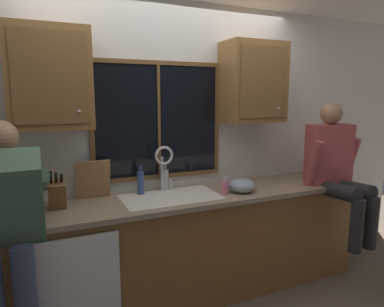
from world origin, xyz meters
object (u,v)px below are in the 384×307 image
Objects in this scene: person_sitting_on_counter at (336,166)px; cutting_board at (93,180)px; knife_block at (57,195)px; mixing_bowl at (242,186)px; bottle_tall_clear at (165,179)px; person_standing at (5,227)px; bottle_green_glass at (141,182)px; soap_dispenser at (225,187)px.

cutting_board is (-2.12, 0.49, -0.03)m from person_sitting_on_counter.
knife_block is 1.00× the size of cutting_board.
mixing_bowl is 0.67m from bottle_tall_clear.
person_standing reaches higher than bottle_green_glass.
person_sitting_on_counter is at bearing -14.61° from bottle_green_glass.
person_standing is at bearing -136.91° from cutting_board.
knife_block is 0.68m from bottle_green_glass.
soap_dispenser is (-0.18, -0.01, 0.01)m from mixing_bowl.
soap_dispenser is at bearing -17.80° from cutting_board.
bottle_green_glass is (-0.82, 0.29, 0.05)m from mixing_bowl.
cutting_board reaches higher than soap_dispenser.
cutting_board is at bearing 30.09° from knife_block.
mixing_bowl is at bearing 169.67° from person_sitting_on_counter.
bottle_green_glass reaches higher than mixing_bowl.
person_standing reaches higher than cutting_board.
bottle_green_glass is (-1.74, 0.45, -0.08)m from person_sitting_on_counter.
bottle_green_glass is at bearing 165.39° from person_sitting_on_counter.
mixing_bowl is (-0.92, 0.17, -0.13)m from person_sitting_on_counter.
bottle_tall_clear is at bearing 161.52° from person_sitting_on_counter.
bottle_green_glass is (0.38, -0.03, -0.05)m from cutting_board.
cutting_board is 1.34× the size of mixing_bowl.
knife_block reaches higher than soap_dispenser.
knife_block is at bearing 172.30° from person_sitting_on_counter.
soap_dispenser is 0.64× the size of bottle_green_glass.
knife_block is 1.34× the size of mixing_bowl.
cutting_board is 1.25× the size of bottle_green_glass.
mixing_bowl is at bearing -6.05° from knife_block.
knife_block is at bearing -149.91° from cutting_board.
knife_block is at bearing 51.55° from person_standing.
cutting_board is 1.36× the size of bottle_tall_clear.
bottle_tall_clear is (-0.58, 0.33, 0.04)m from mixing_bowl.
person_sitting_on_counter is 2.42m from knife_block.
bottle_tall_clear is (0.90, 0.18, -0.01)m from knife_block.
soap_dispenser is at bearing -176.98° from mixing_bowl.
bottle_tall_clear is at bearing 25.06° from person_standing.
bottle_green_glass is 0.24m from bottle_tall_clear.
bottle_tall_clear is (1.21, 0.57, 0.04)m from person_standing.
knife_block reaches higher than mixing_bowl.
bottle_tall_clear is at bearing 150.18° from mixing_bowl.
mixing_bowl is at bearing 7.36° from person_standing.
mixing_bowl is at bearing -29.82° from bottle_tall_clear.
cutting_board is (0.28, 0.16, 0.05)m from knife_block.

